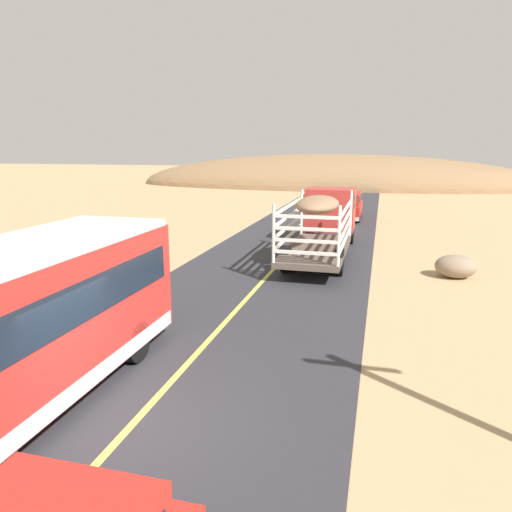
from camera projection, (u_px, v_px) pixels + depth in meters
The scene contains 7 objects.
ground_plane at pixel (130, 428), 8.71m from camera, with size 240.00×240.00×0.00m, color tan.
road_surface at pixel (130, 428), 8.71m from camera, with size 8.00×120.00×0.02m, color #2D2D33.
road_centre_line at pixel (130, 427), 8.71m from camera, with size 0.16×117.60×0.00m, color #D8CC4C.
livestock_truck at pixel (326, 215), 23.20m from camera, with size 2.53×9.70×3.02m.
car_far at pixel (348, 204), 33.58m from camera, with size 1.90×4.62×1.93m.
boulder_near_shoulder at pixel (456, 266), 18.69m from camera, with size 1.58×1.30×0.91m, color #84705B.
distant_hill at pixel (331, 186), 62.57m from camera, with size 53.20×17.28×8.39m, color olive.
Camera 1 is at (4.23, -6.93, 5.03)m, focal length 33.34 mm.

